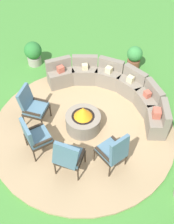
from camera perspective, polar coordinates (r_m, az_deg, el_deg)
name	(u,v)px	position (r m, az deg, el deg)	size (l,w,h in m)	color
ground_plane	(83,129)	(6.96, -0.78, -3.57)	(24.00, 24.00, 0.00)	#478C38
patio_circle	(83,128)	(6.94, -0.79, -3.42)	(4.65, 4.65, 0.06)	tan
fire_pit	(83,120)	(6.70, -0.81, -1.75)	(0.88, 0.88, 0.72)	gray
curved_stone_bench	(114,87)	(7.52, 5.63, 5.28)	(3.77, 1.67, 0.80)	gray
lounge_chair_front_left	(32,105)	(6.81, -11.50, 1.38)	(0.68, 0.65, 1.05)	#2D2319
lounge_chair_front_right	(35,136)	(6.17, -11.02, -5.00)	(0.76, 0.76, 1.04)	#2D2319
lounge_chair_back_left	(68,156)	(5.71, -4.03, -9.34)	(0.67, 0.64, 1.17)	#2D2319
lounge_chair_back_right	(114,151)	(5.84, 5.69, -8.19)	(0.73, 0.71, 1.07)	#2D2319
potted_plant_0	(134,57)	(8.65, 9.96, 11.38)	(0.48, 0.48, 0.76)	brown
potted_plant_1	(33,53)	(8.84, -11.28, 12.16)	(0.55, 0.55, 0.79)	#A89E8E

